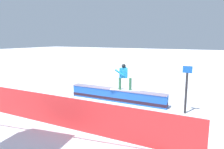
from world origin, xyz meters
TOP-DOWN VIEW (x-y plane):
  - ground_plane at (0.00, 0.00)m, footprint 120.00×120.00m
  - grind_box at (0.00, 0.00)m, footprint 5.40×0.58m
  - snowboarder at (-0.42, 0.01)m, footprint 1.60×0.74m
  - safety_fence at (0.00, 3.88)m, footprint 9.28×0.23m
  - trail_marker at (-3.53, 0.20)m, footprint 0.40×0.10m

SIDE VIEW (x-z plane):
  - ground_plane at x=0.00m, z-range 0.00..0.00m
  - grind_box at x=0.00m, z-range -0.03..0.65m
  - safety_fence at x=0.00m, z-range 0.00..1.18m
  - trail_marker at x=-3.53m, z-range 0.07..2.21m
  - snowboarder at x=-0.42m, z-range 0.73..2.10m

